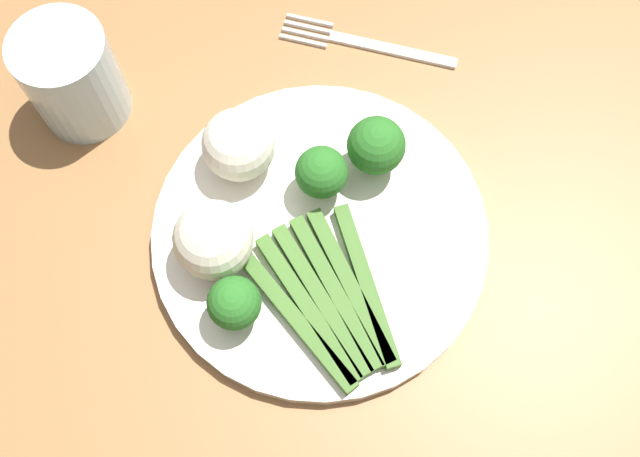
% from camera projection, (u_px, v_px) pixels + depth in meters
% --- Properties ---
extents(ground_plane, '(6.00, 6.00, 0.02)m').
position_uv_depth(ground_plane, '(349.00, 384.00, 1.34)').
color(ground_plane, gray).
extents(dining_table, '(1.31, 0.91, 0.76)m').
position_uv_depth(dining_table, '(373.00, 268.00, 0.73)').
color(dining_table, olive).
rests_on(dining_table, ground_plane).
extents(plate, '(0.28, 0.28, 0.01)m').
position_uv_depth(plate, '(320.00, 234.00, 0.62)').
color(plate, silver).
rests_on(plate, dining_table).
extents(asparagus_bundle, '(0.15, 0.12, 0.01)m').
position_uv_depth(asparagus_bundle, '(329.00, 299.00, 0.58)').
color(asparagus_bundle, '#3D6626').
rests_on(asparagus_bundle, plate).
extents(broccoli_back, '(0.05, 0.05, 0.06)m').
position_uv_depth(broccoli_back, '(376.00, 146.00, 0.60)').
color(broccoli_back, '#568E33').
rests_on(broccoli_back, plate).
extents(broccoli_left, '(0.04, 0.04, 0.05)m').
position_uv_depth(broccoli_left, '(234.00, 303.00, 0.56)').
color(broccoli_left, '#568E33').
rests_on(broccoli_left, plate).
extents(broccoli_right, '(0.04, 0.04, 0.05)m').
position_uv_depth(broccoli_right, '(321.00, 173.00, 0.60)').
color(broccoli_right, '#568E33').
rests_on(broccoli_right, plate).
extents(cauliflower_mid, '(0.06, 0.06, 0.06)m').
position_uv_depth(cauliflower_mid, '(213.00, 240.00, 0.57)').
color(cauliflower_mid, silver).
rests_on(cauliflower_mid, plate).
extents(cauliflower_near_fork, '(0.06, 0.06, 0.06)m').
position_uv_depth(cauliflower_near_fork, '(239.00, 145.00, 0.60)').
color(cauliflower_near_fork, white).
rests_on(cauliflower_near_fork, plate).
extents(fork, '(0.07, 0.16, 0.00)m').
position_uv_depth(fork, '(366.00, 44.00, 0.69)').
color(fork, silver).
rests_on(fork, dining_table).
extents(water_glass, '(0.08, 0.08, 0.09)m').
position_uv_depth(water_glass, '(72.00, 77.00, 0.63)').
color(water_glass, silver).
rests_on(water_glass, dining_table).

